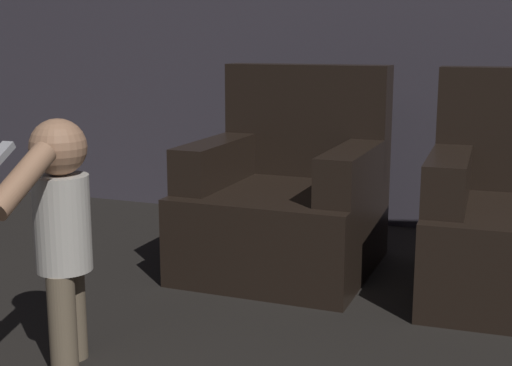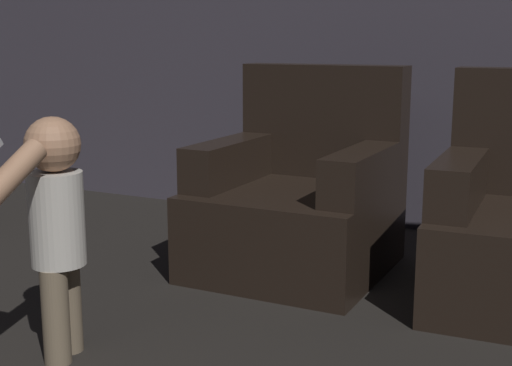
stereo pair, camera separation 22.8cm
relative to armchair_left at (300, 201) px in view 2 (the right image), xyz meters
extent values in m
cube|color=black|center=(0.00, -0.06, -0.12)|extent=(0.80, 0.85, 0.38)
cube|color=black|center=(0.00, 0.28, 0.34)|extent=(0.80, 0.16, 0.54)
cube|color=black|center=(-0.32, -0.06, 0.17)|extent=(0.16, 0.69, 0.20)
cube|color=black|center=(0.32, -0.07, 0.17)|extent=(0.16, 0.69, 0.20)
cube|color=black|center=(0.72, -0.08, 0.17)|extent=(0.19, 0.70, 0.20)
cylinder|color=brown|center=(-0.31, -1.29, -0.15)|extent=(0.09, 0.09, 0.32)
cylinder|color=brown|center=(-0.34, -1.19, -0.15)|extent=(0.09, 0.09, 0.32)
cylinder|color=#B7B2A8|center=(-0.32, -1.24, 0.16)|extent=(0.18, 0.18, 0.31)
sphere|color=#A37556|center=(-0.32, -1.24, 0.40)|extent=(0.18, 0.18, 0.18)
cylinder|color=#A37556|center=(-0.36, -1.14, 0.15)|extent=(0.07, 0.07, 0.26)
cylinder|color=#A37556|center=(-0.29, -1.46, 0.34)|extent=(0.07, 0.26, 0.19)
camera|label=1|loc=(1.03, -3.03, 0.73)|focal=50.00mm
camera|label=2|loc=(1.23, -2.94, 0.73)|focal=50.00mm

